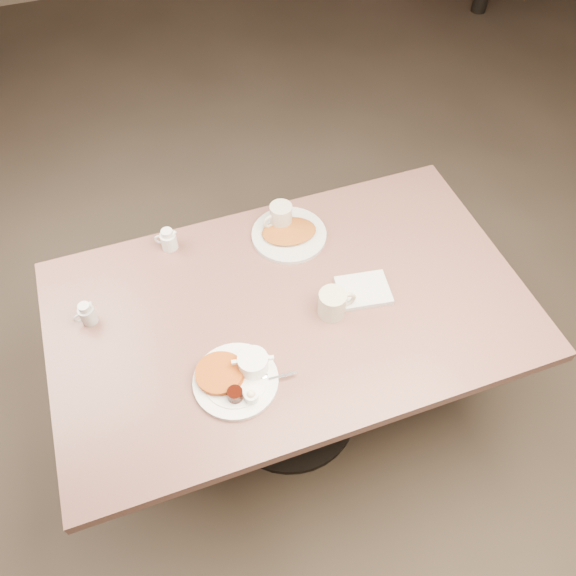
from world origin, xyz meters
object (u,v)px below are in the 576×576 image
object	(u,v)px
diner_table	(290,335)
creamer_right	(168,240)
creamer_left	(87,314)
coffee_mug_near	(333,303)
coffee_mug_far	(280,217)
hash_plate	(289,234)
main_plate	(237,376)

from	to	relation	value
diner_table	creamer_right	size ratio (longest dim) A/B	18.75
creamer_left	creamer_right	xyz separation A→B (m)	(0.30, 0.22, -0.00)
coffee_mug_near	creamer_left	xyz separation A→B (m)	(-0.72, 0.22, -0.01)
coffee_mug_far	creamer_left	world-z (taller)	coffee_mug_far
coffee_mug_far	coffee_mug_near	bearing A→B (deg)	-85.06
diner_table	creamer_left	size ratio (longest dim) A/B	18.75
diner_table	hash_plate	bearing A→B (deg)	71.11
coffee_mug_far	creamer_left	bearing A→B (deg)	-165.44
main_plate	coffee_mug_near	xyz separation A→B (m)	(0.35, 0.13, 0.02)
creamer_left	creamer_right	world-z (taller)	same
diner_table	hash_plate	distance (m)	0.35
diner_table	main_plate	bearing A→B (deg)	-139.99
coffee_mug_far	hash_plate	size ratio (longest dim) A/B	0.40
coffee_mug_far	creamer_left	xyz separation A→B (m)	(-0.69, -0.18, -0.01)
coffee_mug_far	hash_plate	world-z (taller)	coffee_mug_far
coffee_mug_far	creamer_right	world-z (taller)	coffee_mug_far
coffee_mug_far	main_plate	bearing A→B (deg)	-120.76
coffee_mug_far	hash_plate	distance (m)	0.06
creamer_right	hash_plate	xyz separation A→B (m)	(0.40, -0.09, -0.02)
coffee_mug_near	creamer_right	bearing A→B (deg)	134.00
coffee_mug_far	creamer_right	xyz separation A→B (m)	(-0.39, 0.04, -0.01)
coffee_mug_near	coffee_mug_far	xyz separation A→B (m)	(-0.03, 0.40, 0.00)
hash_plate	creamer_left	bearing A→B (deg)	-169.70
coffee_mug_near	hash_plate	distance (m)	0.35
main_plate	creamer_left	bearing A→B (deg)	136.88
coffee_mug_near	hash_plate	size ratio (longest dim) A/B	0.42
diner_table	coffee_mug_far	size ratio (longest dim) A/B	12.81
diner_table	hash_plate	size ratio (longest dim) A/B	5.12
coffee_mug_near	coffee_mug_far	bearing A→B (deg)	94.94
coffee_mug_far	creamer_right	bearing A→B (deg)	174.24
diner_table	coffee_mug_far	xyz separation A→B (m)	(0.08, 0.33, 0.22)
main_plate	creamer_right	world-z (taller)	creamer_right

